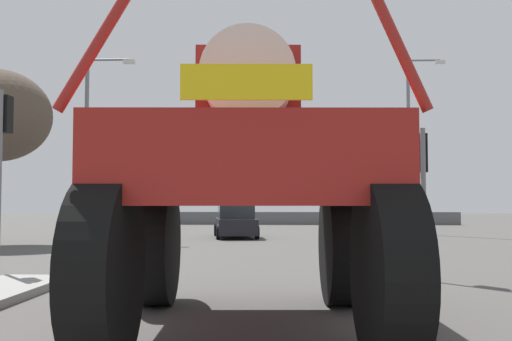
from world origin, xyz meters
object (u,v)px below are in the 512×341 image
(oversize_sprayer, at_px, (248,182))
(traffic_signal_near_left, at_px, (3,141))
(traffic_signal_near_right, at_px, (421,170))
(streetlight_far_right, at_px, (411,136))
(streetlight_far_left, at_px, (90,137))
(sedan_ahead, at_px, (236,222))

(oversize_sprayer, xyz_separation_m, traffic_signal_near_left, (-5.77, 4.91, 1.09))
(traffic_signal_near_right, relative_size, streetlight_far_right, 0.36)
(traffic_signal_near_left, xyz_separation_m, streetlight_far_right, (12.85, 17.45, 1.98))
(streetlight_far_left, relative_size, streetlight_far_right, 0.88)
(oversize_sprayer, distance_m, streetlight_far_left, 18.87)
(traffic_signal_near_right, distance_m, streetlight_far_left, 16.65)
(streetlight_far_left, bearing_deg, traffic_signal_near_left, -80.38)
(streetlight_far_right, bearing_deg, streetlight_far_left, -160.17)
(oversize_sprayer, distance_m, streetlight_far_right, 23.66)
(oversize_sprayer, height_order, sedan_ahead, oversize_sprayer)
(traffic_signal_near_right, bearing_deg, streetlight_far_left, 133.08)
(streetlight_far_left, height_order, streetlight_far_right, streetlight_far_right)
(sedan_ahead, xyz_separation_m, streetlight_far_left, (-6.13, -2.17, 3.75))
(oversize_sprayer, bearing_deg, traffic_signal_near_left, 46.84)
(oversize_sprayer, relative_size, sedan_ahead, 1.28)
(oversize_sprayer, distance_m, sedan_ahead, 19.27)
(oversize_sprayer, height_order, streetlight_far_left, streetlight_far_left)
(streetlight_far_right, bearing_deg, oversize_sprayer, -107.57)
(oversize_sprayer, xyz_separation_m, streetlight_far_right, (7.08, 22.36, 3.07))
(oversize_sprayer, relative_size, traffic_signal_near_right, 1.70)
(sedan_ahead, bearing_deg, streetlight_far_left, 100.92)
(streetlight_far_left, xyz_separation_m, streetlight_far_right, (14.90, 5.37, 0.55))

